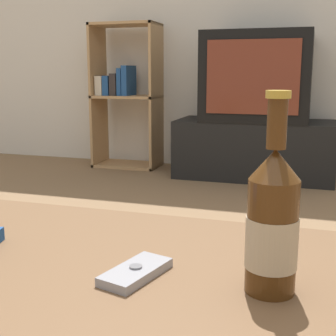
% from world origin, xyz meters
% --- Properties ---
extents(coffee_table, '(1.30, 0.62, 0.44)m').
position_xyz_m(coffee_table, '(0.00, 0.00, 0.38)').
color(coffee_table, brown).
rests_on(coffee_table, ground_plane).
extents(tv_stand, '(1.09, 0.49, 0.40)m').
position_xyz_m(tv_stand, '(-0.00, 2.71, 0.20)').
color(tv_stand, black).
rests_on(tv_stand, ground_plane).
extents(television, '(0.72, 0.51, 0.60)m').
position_xyz_m(television, '(-0.00, 2.70, 0.71)').
color(television, black).
rests_on(television, tv_stand).
extents(bookshelf, '(0.51, 0.30, 1.10)m').
position_xyz_m(bookshelf, '(-1.03, 2.81, 0.58)').
color(bookshelf, tan).
rests_on(bookshelf, ground_plane).
extents(beer_bottle, '(0.07, 0.07, 0.27)m').
position_xyz_m(beer_bottle, '(0.34, 0.02, 0.54)').
color(beer_bottle, '#47280F').
rests_on(beer_bottle, coffee_table).
extents(cell_phone, '(0.08, 0.13, 0.02)m').
position_xyz_m(cell_phone, '(0.15, 0.01, 0.45)').
color(cell_phone, gray).
rests_on(cell_phone, coffee_table).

